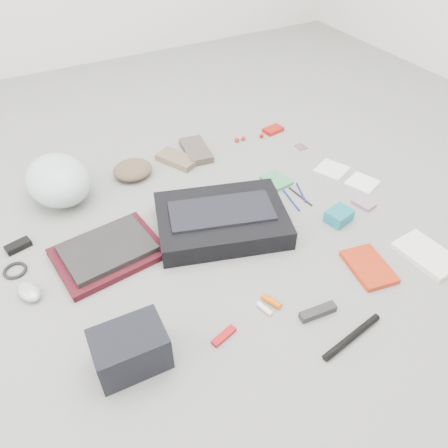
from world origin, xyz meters
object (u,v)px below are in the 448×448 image
laptop (107,248)px  bike_helmet (58,180)px  book_red (369,267)px  messenger_bag (222,220)px  camera_bag (130,349)px  accordion_wallet (339,216)px

laptop → bike_helmet: bearing=91.8°
book_red → messenger_bag: bearing=138.4°
laptop → bike_helmet: bike_helmet is taller
bike_helmet → book_red: size_ratio=1.64×
messenger_bag → bike_helmet: size_ratio=1.56×
camera_bag → book_red: size_ratio=1.06×
laptop → accordion_wallet: (0.90, -0.25, -0.01)m
bike_helmet → book_red: 1.31m
bike_helmet → camera_bag: bike_helmet is taller
bike_helmet → book_red: bearing=-56.8°
laptop → camera_bag: (-0.07, -0.47, 0.03)m
messenger_bag → book_red: size_ratio=2.56×
camera_bag → accordion_wallet: (0.97, 0.22, -0.04)m
laptop → accordion_wallet: 0.93m
messenger_bag → bike_helmet: bike_helmet is taller
accordion_wallet → laptop: bearing=150.2°
messenger_bag → camera_bag: 0.66m
laptop → book_red: 0.97m
messenger_bag → bike_helmet: 0.73m
messenger_bag → camera_bag: bearing=-125.1°
bike_helmet → book_red: (0.89, -0.96, -0.09)m
camera_bag → messenger_bag: bearing=40.1°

